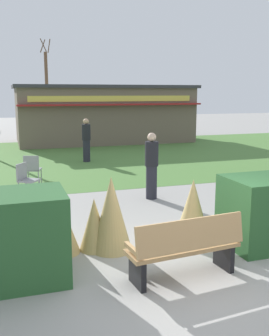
{
  "coord_description": "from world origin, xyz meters",
  "views": [
    {
      "loc": [
        -2.57,
        -4.71,
        2.68
      ],
      "look_at": [
        -0.09,
        2.9,
        1.13
      ],
      "focal_mm": 42.03,
      "sensor_mm": 36.0,
      "label": 1
    }
  ],
  "objects_px": {
    "person_strolling": "(86,140)",
    "person_standing": "(152,165)",
    "food_kiosk": "(103,113)",
    "cafe_chair_east": "(32,167)",
    "tree_right_bg": "(47,86)",
    "cafe_chair_west": "(26,177)",
    "park_bench": "(185,247)"
  },
  "relations": [
    {
      "from": "person_strolling",
      "to": "person_standing",
      "type": "height_order",
      "value": "same"
    },
    {
      "from": "food_kiosk",
      "to": "person_standing",
      "type": "distance_m",
      "value": 12.48
    },
    {
      "from": "cafe_chair_east",
      "to": "tree_right_bg",
      "type": "distance_m",
      "value": 24.14
    },
    {
      "from": "food_kiosk",
      "to": "cafe_chair_east",
      "type": "bearing_deg",
      "value": -114.53
    },
    {
      "from": "person_standing",
      "to": "person_strolling",
      "type": "bearing_deg",
      "value": -22.73
    },
    {
      "from": "cafe_chair_west",
      "to": "cafe_chair_east",
      "type": "relative_size",
      "value": 1.0
    },
    {
      "from": "cafe_chair_west",
      "to": "person_standing",
      "type": "relative_size",
      "value": 0.53
    },
    {
      "from": "person_standing",
      "to": "tree_right_bg",
      "type": "height_order",
      "value": "tree_right_bg"
    },
    {
      "from": "park_bench",
      "to": "tree_right_bg",
      "type": "relative_size",
      "value": 0.24
    },
    {
      "from": "tree_right_bg",
      "to": "person_strolling",
      "type": "bearing_deg",
      "value": -91.72
    },
    {
      "from": "park_bench",
      "to": "person_strolling",
      "type": "distance_m",
      "value": 10.22
    },
    {
      "from": "food_kiosk",
      "to": "cafe_chair_east",
      "type": "relative_size",
      "value": 10.7
    },
    {
      "from": "park_bench",
      "to": "tree_right_bg",
      "type": "xyz_separation_m",
      "value": [
        1.19,
        30.57,
        2.72
      ]
    },
    {
      "from": "food_kiosk",
      "to": "person_standing",
      "type": "bearing_deg",
      "value": -97.94
    },
    {
      "from": "cafe_chair_west",
      "to": "tree_right_bg",
      "type": "relative_size",
      "value": 0.12
    },
    {
      "from": "cafe_chair_east",
      "to": "tree_right_bg",
      "type": "relative_size",
      "value": 0.12
    },
    {
      "from": "cafe_chair_west",
      "to": "cafe_chair_east",
      "type": "xyz_separation_m",
      "value": [
        0.25,
        1.33,
        0.0
      ]
    },
    {
      "from": "food_kiosk",
      "to": "person_strolling",
      "type": "bearing_deg",
      "value": -109.06
    },
    {
      "from": "person_strolling",
      "to": "cafe_chair_east",
      "type": "bearing_deg",
      "value": 168.47
    },
    {
      "from": "park_bench",
      "to": "food_kiosk",
      "type": "relative_size",
      "value": 0.18
    },
    {
      "from": "park_bench",
      "to": "cafe_chair_west",
      "type": "height_order",
      "value": "park_bench"
    },
    {
      "from": "cafe_chair_east",
      "to": "tree_right_bg",
      "type": "height_order",
      "value": "tree_right_bg"
    },
    {
      "from": "food_kiosk",
      "to": "tree_right_bg",
      "type": "height_order",
      "value": "tree_right_bg"
    },
    {
      "from": "cafe_chair_west",
      "to": "person_strolling",
      "type": "xyz_separation_m",
      "value": [
        2.54,
        4.78,
        0.33
      ]
    },
    {
      "from": "person_standing",
      "to": "cafe_chair_west",
      "type": "bearing_deg",
      "value": 42.03
    },
    {
      "from": "tree_right_bg",
      "to": "park_bench",
      "type": "bearing_deg",
      "value": -92.23
    },
    {
      "from": "cafe_chair_east",
      "to": "person_standing",
      "type": "height_order",
      "value": "person_standing"
    },
    {
      "from": "park_bench",
      "to": "food_kiosk",
      "type": "distance_m",
      "value": 16.91
    },
    {
      "from": "cafe_chair_east",
      "to": "person_strolling",
      "type": "relative_size",
      "value": 0.53
    },
    {
      "from": "food_kiosk",
      "to": "cafe_chair_east",
      "type": "distance_m",
      "value": 10.91
    },
    {
      "from": "park_bench",
      "to": "food_kiosk",
      "type": "xyz_separation_m",
      "value": [
        2.81,
        16.64,
        1.06
      ]
    },
    {
      "from": "person_strolling",
      "to": "tree_right_bg",
      "type": "bearing_deg",
      "value": 20.32
    }
  ]
}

